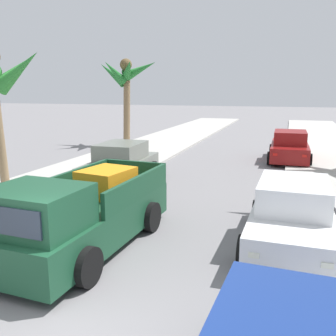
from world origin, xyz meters
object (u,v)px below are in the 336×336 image
object	(u,v)px
pickup_truck	(82,215)
car_left_mid	(292,217)
palm_tree_right_mid	(127,76)
car_left_near	(121,164)
car_right_near	(290,147)

from	to	relation	value
pickup_truck	car_left_mid	bearing A→B (deg)	20.12
pickup_truck	palm_tree_right_mid	world-z (taller)	palm_tree_right_mid
pickup_truck	palm_tree_right_mid	distance (m)	16.71
car_left_near	car_left_mid	distance (m)	7.71
car_left_near	car_left_mid	world-z (taller)	same
palm_tree_right_mid	car_left_mid	bearing A→B (deg)	-53.40
pickup_truck	car_left_near	distance (m)	6.31
car_right_near	palm_tree_right_mid	distance (m)	11.01
car_left_near	palm_tree_right_mid	xyz separation A→B (m)	(-3.82, 9.27, 3.65)
car_left_mid	palm_tree_right_mid	xyz separation A→B (m)	(-10.15, 13.67, 3.65)
car_left_near	car_left_mid	xyz separation A→B (m)	(6.33, -4.40, 0.00)
car_right_near	car_left_mid	distance (m)	11.02
car_right_near	car_left_near	bearing A→B (deg)	-133.22
pickup_truck	car_left_mid	distance (m)	4.75
pickup_truck	palm_tree_right_mid	size ratio (longest dim) A/B	0.97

